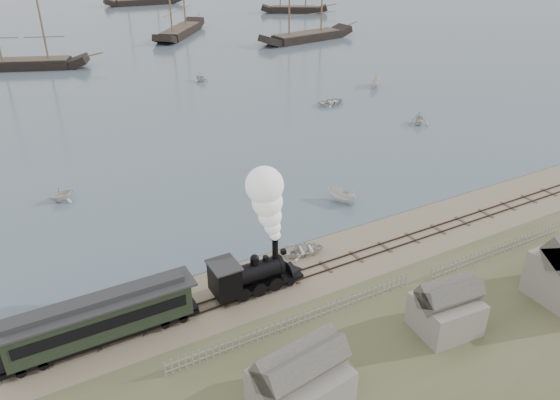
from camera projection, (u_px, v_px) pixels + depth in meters
ground at (323, 252)px, 45.69m from camera, size 600.00×600.00×0.00m
rail_track at (336, 263)px, 44.12m from camera, size 120.00×1.80×0.16m
picket_fence_west at (299, 326)px, 37.50m from camera, size 19.00×0.10×1.20m
picket_fence_east at (499, 255)px, 45.23m from camera, size 15.00×0.10×1.20m
shed_mid at (443, 329)px, 37.27m from camera, size 4.00×3.50×3.60m
locomotive at (266, 238)px, 39.38m from camera, size 7.55×2.82×9.41m
passenger_coach at (100, 318)px, 35.29m from camera, size 12.71×2.45×3.09m
beached_dinghy at (304, 250)px, 45.28m from camera, size 3.38×4.13×0.75m
rowboat_1 at (61, 194)px, 53.32m from camera, size 3.19×3.39×1.42m
rowboat_2 at (341, 196)px, 53.14m from camera, size 3.46×2.28×1.25m
rowboat_3 at (332, 102)px, 79.98m from camera, size 2.97×4.16×0.86m
rowboat_4 at (419, 118)px, 72.47m from camera, size 4.06×4.00×1.62m
rowboat_5 at (375, 82)px, 88.07m from camera, size 3.67×3.76×1.48m
rowboat_7 at (201, 77)px, 90.71m from camera, size 3.30×3.02×1.47m
schooner_2 at (17, 11)px, 93.79m from camera, size 20.94×12.19×20.00m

